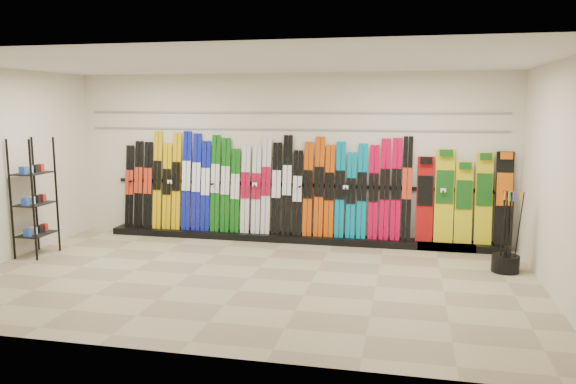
# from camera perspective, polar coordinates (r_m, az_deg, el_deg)

# --- Properties ---
(floor) EXTENTS (8.00, 8.00, 0.00)m
(floor) POSITION_cam_1_polar(r_m,az_deg,el_deg) (8.08, -3.93, -8.72)
(floor) COLOR gray
(floor) RESTS_ON ground
(back_wall) EXTENTS (8.00, 0.00, 8.00)m
(back_wall) POSITION_cam_1_polar(r_m,az_deg,el_deg) (10.17, -0.10, 3.56)
(back_wall) COLOR beige
(back_wall) RESTS_ON floor
(right_wall) EXTENTS (0.00, 5.00, 5.00)m
(right_wall) POSITION_cam_1_polar(r_m,az_deg,el_deg) (7.68, 25.97, 0.95)
(right_wall) COLOR beige
(right_wall) RESTS_ON floor
(ceiling) EXTENTS (8.00, 8.00, 0.00)m
(ceiling) POSITION_cam_1_polar(r_m,az_deg,el_deg) (7.73, -4.17, 13.00)
(ceiling) COLOR silver
(ceiling) RESTS_ON back_wall
(ski_rack_base) EXTENTS (8.00, 0.40, 0.12)m
(ski_rack_base) POSITION_cam_1_polar(r_m,az_deg,el_deg) (10.15, 0.88, -4.70)
(ski_rack_base) COLOR black
(ski_rack_base) RESTS_ON floor
(skis) EXTENTS (5.37, 0.26, 1.84)m
(skis) POSITION_cam_1_polar(r_m,az_deg,el_deg) (10.19, -2.77, 0.51)
(skis) COLOR black
(skis) RESTS_ON ski_rack_base
(snowboards) EXTENTS (1.56, 0.24, 1.58)m
(snowboards) POSITION_cam_1_polar(r_m,az_deg,el_deg) (9.92, 17.42, -0.66)
(snowboards) COLOR #990C0C
(snowboards) RESTS_ON ski_rack_base
(accessory_rack) EXTENTS (0.40, 0.60, 1.92)m
(accessory_rack) POSITION_cam_1_polar(r_m,az_deg,el_deg) (9.96, -24.38, -0.49)
(accessory_rack) COLOR black
(accessory_rack) RESTS_ON floor
(pole_bin) EXTENTS (0.40, 0.40, 0.25)m
(pole_bin) POSITION_cam_1_polar(r_m,az_deg,el_deg) (8.92, 21.21, -6.79)
(pole_bin) COLOR black
(pole_bin) RESTS_ON floor
(ski_poles) EXTENTS (0.30, 0.25, 1.18)m
(ski_poles) POSITION_cam_1_polar(r_m,az_deg,el_deg) (8.78, 21.49, -3.79)
(ski_poles) COLOR black
(ski_poles) RESTS_ON pole_bin
(slatwall_rail_0) EXTENTS (7.60, 0.02, 0.03)m
(slatwall_rail_0) POSITION_cam_1_polar(r_m,az_deg,el_deg) (10.12, -0.12, 6.37)
(slatwall_rail_0) COLOR gray
(slatwall_rail_0) RESTS_ON back_wall
(slatwall_rail_1) EXTENTS (7.60, 0.02, 0.03)m
(slatwall_rail_1) POSITION_cam_1_polar(r_m,az_deg,el_deg) (10.11, -0.13, 8.07)
(slatwall_rail_1) COLOR gray
(slatwall_rail_1) RESTS_ON back_wall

